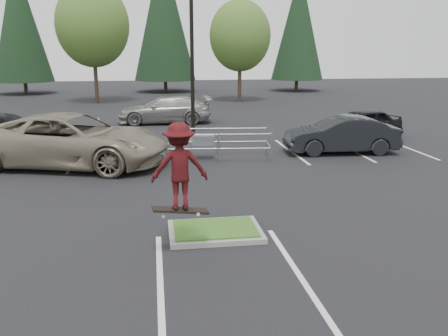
{
  "coord_description": "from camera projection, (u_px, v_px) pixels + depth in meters",
  "views": [
    {
      "loc": [
        -1.36,
        -10.55,
        4.28
      ],
      "look_at": [
        0.44,
        1.5,
        1.24
      ],
      "focal_mm": 38.0,
      "sensor_mm": 36.0,
      "label": 1
    }
  ],
  "objects": [
    {
      "name": "ground",
      "position": [
        215.0,
        234.0,
        11.35
      ],
      "size": [
        120.0,
        120.0,
        0.0
      ],
      "primitive_type": "plane",
      "color": "black",
      "rests_on": "ground"
    },
    {
      "name": "grass_median",
      "position": [
        215.0,
        231.0,
        11.34
      ],
      "size": [
        2.2,
        1.6,
        0.16
      ],
      "color": "gray",
      "rests_on": "ground"
    },
    {
      "name": "stall_lines",
      "position": [
        156.0,
        173.0,
        16.94
      ],
      "size": [
        22.62,
        17.6,
        0.01
      ],
      "color": "silver",
      "rests_on": "ground"
    },
    {
      "name": "light_pole",
      "position": [
        192.0,
        44.0,
        21.84
      ],
      "size": [
        0.7,
        0.6,
        10.12
      ],
      "color": "gray",
      "rests_on": "ground"
    },
    {
      "name": "decid_b",
      "position": [
        93.0,
        28.0,
        38.33
      ],
      "size": [
        5.89,
        5.89,
        9.64
      ],
      "color": "#38281C",
      "rests_on": "ground"
    },
    {
      "name": "decid_c",
      "position": [
        240.0,
        38.0,
        39.57
      ],
      "size": [
        5.12,
        5.12,
        8.38
      ],
      "color": "#38281C",
      "rests_on": "ground"
    },
    {
      "name": "conif_a",
      "position": [
        19.0,
        20.0,
        46.02
      ],
      "size": [
        5.72,
        5.72,
        13.0
      ],
      "color": "#38281C",
      "rests_on": "ground"
    },
    {
      "name": "conif_b",
      "position": [
        164.0,
        14.0,
        48.32
      ],
      "size": [
        6.38,
        6.38,
        14.5
      ],
      "color": "#38281C",
      "rests_on": "ground"
    },
    {
      "name": "conif_c",
      "position": [
        299.0,
        25.0,
        49.6
      ],
      "size": [
        5.5,
        5.5,
        12.5
      ],
      "color": "#38281C",
      "rests_on": "ground"
    },
    {
      "name": "cart_corral",
      "position": [
        207.0,
        141.0,
        19.0
      ],
      "size": [
        4.26,
        1.88,
        1.17
      ],
      "rotation": [
        0.0,
        0.0,
        -0.1
      ],
      "color": "gray",
      "rests_on": "ground"
    },
    {
      "name": "skateboarder",
      "position": [
        179.0,
        167.0,
        9.8
      ],
      "size": [
        1.21,
        0.72,
        1.98
      ],
      "rotation": [
        0.0,
        0.0,
        3.17
      ],
      "color": "black",
      "rests_on": "ground"
    },
    {
      "name": "car_l_tan",
      "position": [
        70.0,
        140.0,
        17.8
      ],
      "size": [
        7.8,
        5.24,
        1.99
      ],
      "primitive_type": "imported",
      "rotation": [
        0.0,
        0.0,
        1.27
      ],
      "color": "gray",
      "rests_on": "ground"
    },
    {
      "name": "car_l_black",
      "position": [
        4.0,
        131.0,
        21.06
      ],
      "size": [
        5.67,
        3.7,
        1.53
      ],
      "primitive_type": "imported",
      "rotation": [
        0.0,
        0.0,
        1.25
      ],
      "color": "black",
      "rests_on": "ground"
    },
    {
      "name": "car_r_charc",
      "position": [
        341.0,
        135.0,
        20.12
      ],
      "size": [
        4.84,
        1.95,
        1.56
      ],
      "primitive_type": "imported",
      "rotation": [
        0.0,
        0.0,
        4.65
      ],
      "color": "black",
      "rests_on": "ground"
    },
    {
      "name": "car_r_black",
      "position": [
        362.0,
        124.0,
        23.48
      ],
      "size": [
        4.6,
        2.87,
        1.46
      ],
      "primitive_type": "imported",
      "rotation": [
        0.0,
        0.0,
        5.0
      ],
      "color": "black",
      "rests_on": "ground"
    },
    {
      "name": "car_far_silver",
      "position": [
        165.0,
        110.0,
        28.34
      ],
      "size": [
        5.6,
        2.4,
        1.61
      ],
      "primitive_type": "imported",
      "rotation": [
        0.0,
        0.0,
        4.69
      ],
      "color": "gray",
      "rests_on": "ground"
    }
  ]
}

